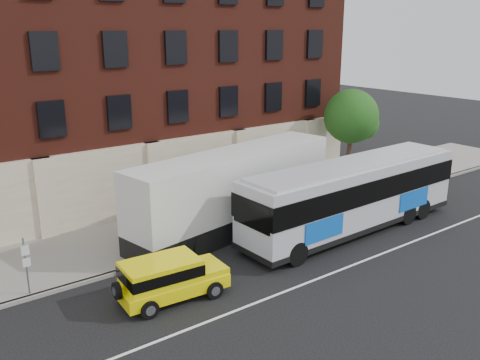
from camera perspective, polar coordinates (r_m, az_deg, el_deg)
ground at (r=21.21m, az=6.17°, el=-12.50°), size 120.00×120.00×0.00m
sidewalk at (r=27.78m, az=-6.55°, el=-5.10°), size 60.00×6.00×0.15m
kerb at (r=25.41m, az=-3.09°, el=-7.13°), size 60.00×0.25×0.15m
lane_line at (r=21.53m, az=5.25°, el=-11.99°), size 60.00×0.12×0.01m
building at (r=33.07m, az=-14.10°, el=11.39°), size 30.00×12.10×15.00m
sign_pole at (r=21.91m, az=-22.42°, el=-8.51°), size 0.30×0.20×2.50m
street_tree at (r=35.42m, az=12.16°, el=6.63°), size 3.60×3.60×6.20m
city_bus at (r=27.25m, az=12.29°, el=-1.44°), size 13.52×3.17×3.69m
yellow_suv at (r=20.55m, az=-7.95°, el=-10.48°), size 4.55×2.22×1.71m
shipping_container at (r=26.75m, az=-0.60°, el=-1.31°), size 12.81×4.69×4.19m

